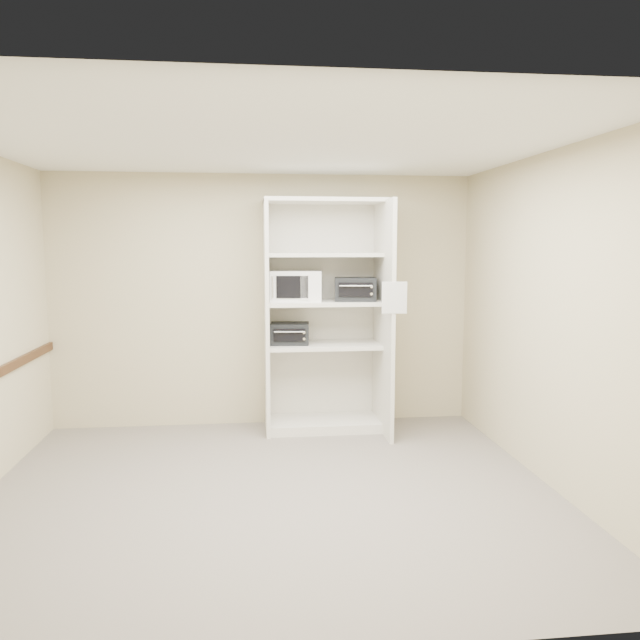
{
  "coord_description": "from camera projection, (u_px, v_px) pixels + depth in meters",
  "views": [
    {
      "loc": [
        -0.16,
        -4.74,
        1.94
      ],
      "look_at": [
        0.54,
        1.39,
        1.21
      ],
      "focal_mm": 35.0,
      "sensor_mm": 36.0,
      "label": 1
    }
  ],
  "objects": [
    {
      "name": "floor",
      "position": [
        272.0,
        493.0,
        4.93
      ],
      "size": [
        4.5,
        4.0,
        0.01
      ],
      "primitive_type": "cube",
      "color": "#666058",
      "rests_on": "ground"
    },
    {
      "name": "paper_sign",
      "position": [
        394.0,
        298.0,
        5.95
      ],
      "size": [
        0.24,
        0.02,
        0.3
      ],
      "primitive_type": "cube",
      "rotation": [
        0.0,
        0.0,
        -0.07
      ],
      "color": "white",
      "rests_on": "shelving_unit"
    },
    {
      "name": "wall_back",
      "position": [
        264.0,
        301.0,
        6.74
      ],
      "size": [
        4.5,
        0.02,
        2.7
      ],
      "primitive_type": "cube",
      "color": "#BDAC8C",
      "rests_on": "ground"
    },
    {
      "name": "microwave",
      "position": [
        297.0,
        286.0,
        6.5
      ],
      "size": [
        0.57,
        0.47,
        0.32
      ],
      "primitive_type": "cube",
      "rotation": [
        0.0,
        0.0,
        -0.14
      ],
      "color": "white",
      "rests_on": "shelving_unit"
    },
    {
      "name": "toaster_oven_upper",
      "position": [
        355.0,
        289.0,
        6.5
      ],
      "size": [
        0.46,
        0.37,
        0.24
      ],
      "primitive_type": "cube",
      "rotation": [
        0.0,
        0.0,
        -0.13
      ],
      "color": "black",
      "rests_on": "shelving_unit"
    },
    {
      "name": "toaster_oven_lower",
      "position": [
        290.0,
        333.0,
        6.52
      ],
      "size": [
        0.42,
        0.34,
        0.22
      ],
      "primitive_type": "cube",
      "rotation": [
        0.0,
        0.0,
        -0.1
      ],
      "color": "black",
      "rests_on": "shelving_unit"
    },
    {
      "name": "shelving_unit",
      "position": [
        328.0,
        323.0,
        6.55
      ],
      "size": [
        1.24,
        0.92,
        2.42
      ],
      "color": "silver",
      "rests_on": "floor"
    },
    {
      "name": "wall_right",
      "position": [
        550.0,
        320.0,
        5.02
      ],
      "size": [
        0.02,
        4.0,
        2.7
      ],
      "primitive_type": "cube",
      "color": "#BDAC8C",
      "rests_on": "ground"
    },
    {
      "name": "ceiling",
      "position": [
        269.0,
        143.0,
        4.61
      ],
      "size": [
        4.5,
        4.0,
        0.01
      ],
      "primitive_type": "cube",
      "color": "white"
    },
    {
      "name": "wall_front",
      "position": [
        286.0,
        379.0,
        2.79
      ],
      "size": [
        4.5,
        0.02,
        2.7
      ],
      "primitive_type": "cube",
      "color": "#BDAC8C",
      "rests_on": "ground"
    }
  ]
}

